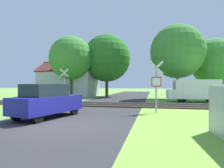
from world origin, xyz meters
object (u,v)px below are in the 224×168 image
(mail_truck, at_px, (194,90))
(parked_car, at_px, (47,101))
(crossing_sign_far, at_px, (64,83))
(tree_left, at_px, (71,58))
(stop_sign_near, at_px, (156,83))
(tree_right, at_px, (177,52))
(house, at_px, (69,83))
(tree_center, at_px, (107,58))
(tree_far, at_px, (214,62))

(mail_truck, bearing_deg, parked_car, 136.63)
(crossing_sign_far, distance_m, parked_car, 9.35)
(crossing_sign_far, xyz_separation_m, tree_left, (-2.43, 7.30, 3.47))
(stop_sign_near, height_order, crossing_sign_far, crossing_sign_far)
(tree_right, xyz_separation_m, mail_truck, (1.17, -3.97, -4.50))
(crossing_sign_far, bearing_deg, tree_right, 13.38)
(house, bearing_deg, parked_car, -66.83)
(stop_sign_near, height_order, tree_left, tree_left)
(tree_center, distance_m, tree_far, 14.39)
(stop_sign_near, height_order, tree_right, tree_right)
(stop_sign_near, height_order, mail_truck, stop_sign_near)
(tree_left, bearing_deg, tree_far, 6.09)
(house, distance_m, tree_left, 4.68)
(tree_left, bearing_deg, tree_right, -2.14)
(house, distance_m, tree_right, 16.28)
(house, distance_m, parked_car, 20.18)
(tree_far, height_order, parked_car, tree_far)
(crossing_sign_far, height_order, parked_car, crossing_sign_far)
(house, distance_m, tree_far, 20.46)
(stop_sign_near, relative_size, tree_far, 0.42)
(tree_right, distance_m, mail_truck, 6.11)
(tree_right, xyz_separation_m, tree_left, (-13.92, 0.52, -0.34))
(tree_left, height_order, tree_far, tree_left)
(stop_sign_near, bearing_deg, tree_left, -53.09)
(stop_sign_near, distance_m, parked_car, 6.55)
(crossing_sign_far, distance_m, mail_truck, 12.98)
(tree_center, height_order, parked_car, tree_center)
(stop_sign_near, relative_size, mail_truck, 0.64)
(tree_right, xyz_separation_m, parked_car, (-8.31, -15.51, -4.84))
(crossing_sign_far, relative_size, tree_far, 0.44)
(stop_sign_near, height_order, tree_far, tree_far)
(house, bearing_deg, tree_right, -9.83)
(parked_car, bearing_deg, house, 124.92)
(tree_right, relative_size, tree_left, 1.07)
(tree_far, bearing_deg, house, 177.72)
(crossing_sign_far, xyz_separation_m, mail_truck, (12.66, 2.81, -0.69))
(stop_sign_near, height_order, tree_center, tree_center)
(stop_sign_near, xyz_separation_m, mail_truck, (3.80, 8.41, -0.59))
(tree_right, bearing_deg, house, 167.91)
(tree_center, relative_size, tree_far, 1.19)
(tree_far, xyz_separation_m, mail_truck, (-3.61, -6.48, -3.39))
(stop_sign_near, distance_m, tree_center, 17.59)
(crossing_sign_far, xyz_separation_m, parked_car, (3.18, -8.73, -1.04))
(tree_right, relative_size, parked_car, 2.10)
(stop_sign_near, bearing_deg, tree_center, -70.51)
(house, xyz_separation_m, parked_car, (7.19, -18.83, -1.11))
(crossing_sign_far, bearing_deg, tree_center, 62.01)
(house, bearing_deg, stop_sign_near, -48.40)
(mail_truck, distance_m, parked_car, 14.93)
(mail_truck, bearing_deg, tree_right, 12.43)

